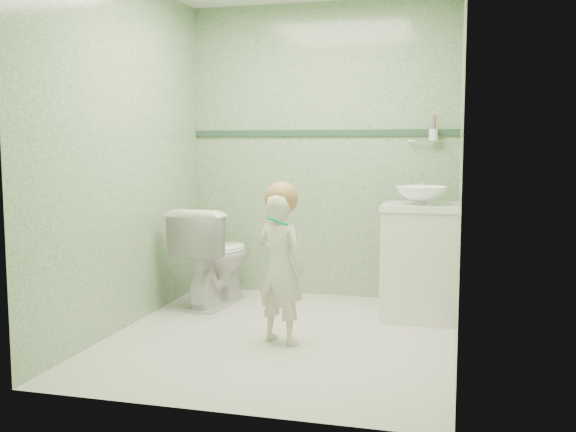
# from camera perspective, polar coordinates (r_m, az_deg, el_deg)

# --- Properties ---
(ground) EXTENTS (2.50, 2.50, 0.00)m
(ground) POSITION_cam_1_polar(r_m,az_deg,el_deg) (4.32, -0.51, -10.56)
(ground) COLOR beige
(ground) RESTS_ON ground
(room_shell) EXTENTS (2.50, 2.54, 2.40)m
(room_shell) POSITION_cam_1_polar(r_m,az_deg,el_deg) (4.13, -0.52, 5.58)
(room_shell) COLOR gray
(room_shell) RESTS_ON ground
(trim_stripe) EXTENTS (2.20, 0.02, 0.05)m
(trim_stripe) POSITION_cam_1_polar(r_m,az_deg,el_deg) (5.34, 2.95, 7.33)
(trim_stripe) COLOR #294832
(trim_stripe) RESTS_ON room_shell
(vanity) EXTENTS (0.52, 0.50, 0.80)m
(vanity) POSITION_cam_1_polar(r_m,az_deg,el_deg) (4.77, 11.53, -4.12)
(vanity) COLOR silver
(vanity) RESTS_ON ground
(counter) EXTENTS (0.54, 0.52, 0.04)m
(counter) POSITION_cam_1_polar(r_m,az_deg,el_deg) (4.72, 11.63, 0.79)
(counter) COLOR white
(counter) RESTS_ON vanity
(basin) EXTENTS (0.37, 0.37, 0.13)m
(basin) POSITION_cam_1_polar(r_m,az_deg,el_deg) (4.71, 11.66, 1.80)
(basin) COLOR white
(basin) RESTS_ON counter
(faucet) EXTENTS (0.03, 0.13, 0.18)m
(faucet) POSITION_cam_1_polar(r_m,az_deg,el_deg) (4.89, 11.79, 2.90)
(faucet) COLOR silver
(faucet) RESTS_ON counter
(cup_holder) EXTENTS (0.26, 0.07, 0.21)m
(cup_holder) POSITION_cam_1_polar(r_m,az_deg,el_deg) (5.18, 12.63, 7.03)
(cup_holder) COLOR silver
(cup_holder) RESTS_ON room_shell
(toilet) EXTENTS (0.51, 0.80, 0.78)m
(toilet) POSITION_cam_1_polar(r_m,az_deg,el_deg) (5.10, -6.51, -3.50)
(toilet) COLOR white
(toilet) RESTS_ON ground
(toddler) EXTENTS (0.41, 0.34, 0.95)m
(toddler) POSITION_cam_1_polar(r_m,az_deg,el_deg) (4.08, -0.67, -4.66)
(toddler) COLOR beige
(toddler) RESTS_ON ground
(hair_cap) EXTENTS (0.21, 0.21, 0.21)m
(hair_cap) POSITION_cam_1_polar(r_m,az_deg,el_deg) (4.04, -0.59, 1.56)
(hair_cap) COLOR #A17041
(hair_cap) RESTS_ON toddler
(teal_toothbrush) EXTENTS (0.11, 0.14, 0.08)m
(teal_toothbrush) POSITION_cam_1_polar(r_m,az_deg,el_deg) (3.89, -0.93, -0.41)
(teal_toothbrush) COLOR #04976C
(teal_toothbrush) RESTS_ON toddler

